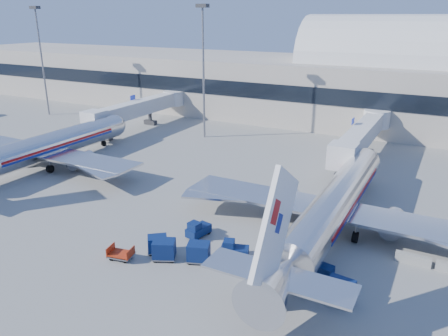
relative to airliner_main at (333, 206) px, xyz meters
The scene contains 18 objects.
ground 11.35m from the airliner_main, 155.75° to the right, with size 260.00×260.00×0.00m, color gray.
terminal 56.80m from the airliner_main, 114.64° to the left, with size 170.00×28.15×21.00m.
airliner_main is the anchor object (origin of this frame).
airliner_mid 42.00m from the airliner_main, behind, with size 32.00×37.26×12.07m.
jetbridge_near 26.43m from the airliner_main, 95.22° to the left, with size 4.40×27.50×6.25m.
jetbridge_mid 51.62m from the airliner_main, 149.36° to the left, with size 4.40×27.50×6.25m.
mast_far_west 75.44m from the airliner_main, 159.99° to the left, with size 2.00×1.20×22.60m.
mast_west 41.12m from the airliner_main, 139.64° to the left, with size 2.00×1.20×22.60m.
barrier_near 8.74m from the airliner_main, 17.39° to the right, with size 3.00×0.55×0.90m, color #9E9E96.
tug_lead 11.32m from the airliner_main, 126.31° to the right, with size 2.77×1.99×1.63m.
tug_right 8.29m from the airliner_main, 82.30° to the right, with size 2.39×1.47×1.46m.
tug_left 13.72m from the airliner_main, 148.04° to the right, with size 1.76×2.79×1.69m.
cart_train_a 14.44m from the airliner_main, 128.76° to the right, with size 2.45×2.17×1.80m.
cart_train_b 17.20m from the airliner_main, 134.20° to the right, with size 2.57×2.34×1.84m.
cart_train_c 17.64m from the airliner_main, 138.69° to the right, with size 2.33×2.25×1.63m.
cart_solo_near 14.29m from the airliner_main, 94.49° to the right, with size 2.50×2.30×1.78m.
cart_solo_far 11.73m from the airliner_main, 71.81° to the right, with size 2.25×1.83×1.83m.
cart_open_red 21.00m from the airliner_main, 137.55° to the right, with size 2.39×1.89×0.58m.
Camera 1 is at (19.12, -35.67, 20.90)m, focal length 35.00 mm.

